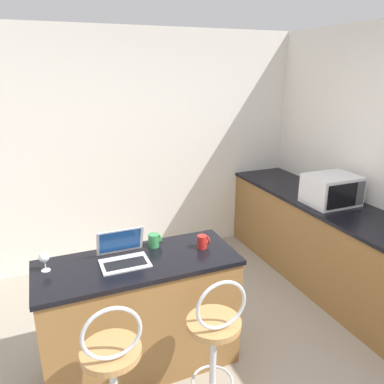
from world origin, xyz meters
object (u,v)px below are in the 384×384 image
(microwave, at_px, (332,190))
(mug_red, at_px, (202,242))
(laptop, at_px, (123,253))
(bar_stool_far, at_px, (214,351))
(mug_green, at_px, (154,240))
(wine_glass_tall, at_px, (44,258))
(bar_stool_near, at_px, (114,382))

(microwave, relative_size, mug_red, 4.91)
(laptop, distance_m, mug_red, 0.60)
(bar_stool_far, bearing_deg, mug_green, 100.60)
(mug_green, xyz_separation_m, mug_red, (0.33, -0.16, -0.00))
(bar_stool_far, height_order, wine_glass_tall, bar_stool_far)
(mug_red, bearing_deg, mug_green, 154.28)
(bar_stool_near, height_order, mug_red, bar_stool_near)
(laptop, xyz_separation_m, wine_glass_tall, (-0.51, 0.06, 0.04))
(bar_stool_near, height_order, mug_green, bar_stool_near)
(laptop, bearing_deg, wine_glass_tall, 173.34)
(microwave, distance_m, mug_green, 1.91)
(laptop, xyz_separation_m, microwave, (2.16, 0.35, 0.09))
(wine_glass_tall, bearing_deg, mug_green, 4.78)
(bar_stool_near, bearing_deg, wine_glass_tall, 112.25)
(laptop, relative_size, microwave, 0.68)
(laptop, relative_size, wine_glass_tall, 2.43)
(laptop, height_order, mug_red, laptop)
(bar_stool_near, xyz_separation_m, wine_glass_tall, (-0.29, 0.71, 0.49))
(mug_green, bearing_deg, bar_stool_far, -79.40)
(microwave, xyz_separation_m, mug_red, (-1.56, -0.39, -0.10))
(laptop, distance_m, wine_glass_tall, 0.51)
(bar_stool_far, xyz_separation_m, mug_green, (-0.14, 0.77, 0.45))
(mug_red, bearing_deg, laptop, 176.68)
(laptop, distance_m, microwave, 2.19)
(mug_green, bearing_deg, mug_red, -25.72)
(mug_green, relative_size, wine_glass_tall, 0.74)
(bar_stool_near, bearing_deg, mug_green, 57.74)
(wine_glass_tall, bearing_deg, laptop, -6.66)
(microwave, distance_m, mug_red, 1.61)
(bar_stool_near, distance_m, laptop, 0.82)
(mug_green, relative_size, mug_red, 1.02)
(laptop, xyz_separation_m, mug_green, (0.27, 0.12, -0.00))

